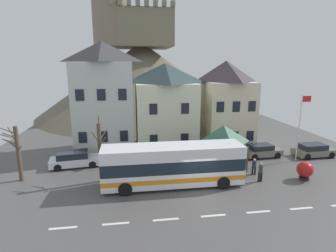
{
  "coord_description": "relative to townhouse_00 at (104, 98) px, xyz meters",
  "views": [
    {
      "loc": [
        -4.99,
        -17.24,
        9.16
      ],
      "look_at": [
        -1.74,
        4.91,
        4.09
      ],
      "focal_mm": 28.56,
      "sensor_mm": 36.0,
      "label": 1
    }
  ],
  "objects": [
    {
      "name": "transit_bus",
      "position": [
        5.81,
        -9.83,
        -4.17
      ],
      "size": [
        10.87,
        2.67,
        3.23
      ],
      "rotation": [
        0.0,
        0.0,
        0.0
      ],
      "color": "white",
      "rests_on": "ground_plane"
    },
    {
      "name": "pedestrian_00",
      "position": [
        12.34,
        -7.77,
        -4.83
      ],
      "size": [
        0.34,
        0.34,
        1.61
      ],
      "color": "#2D2D38",
      "rests_on": "ground_plane"
    },
    {
      "name": "bare_tree_01",
      "position": [
        0.21,
        -8.28,
        -3.27
      ],
      "size": [
        1.31,
        1.45,
        5.32
      ],
      "color": "#47382D",
      "rests_on": "ground_plane"
    },
    {
      "name": "townhouse_01",
      "position": [
        6.6,
        0.29,
        -1.09
      ],
      "size": [
        6.45,
        6.12,
        9.43
      ],
      "color": "silver",
      "rests_on": "ground_plane"
    },
    {
      "name": "harbour_buoy",
      "position": [
        16.65,
        -10.37,
        -4.95
      ],
      "size": [
        1.3,
        1.3,
        1.55
      ],
      "color": "black",
      "rests_on": "ground_plane"
    },
    {
      "name": "ground_plane",
      "position": [
        7.6,
        -11.74,
        -5.83
      ],
      "size": [
        40.0,
        60.0,
        0.07
      ],
      "color": "#504F4E"
    },
    {
      "name": "flagpole",
      "position": [
        18.79,
        -6.1,
        -2.03
      ],
      "size": [
        0.95,
        0.1,
        6.46
      ],
      "color": "silver",
      "rests_on": "ground_plane"
    },
    {
      "name": "pedestrian_02",
      "position": [
        10.17,
        -7.57,
        -4.89
      ],
      "size": [
        0.35,
        0.34,
        1.59
      ],
      "color": "black",
      "rests_on": "ground_plane"
    },
    {
      "name": "bare_tree_00",
      "position": [
        -6.3,
        -7.19,
        -3.39
      ],
      "size": [
        1.88,
        1.85,
        4.54
      ],
      "color": "brown",
      "rests_on": "ground_plane"
    },
    {
      "name": "parked_car_00",
      "position": [
        15.89,
        -4.52,
        -5.16
      ],
      "size": [
        3.93,
        2.06,
        1.31
      ],
      "rotation": [
        0.0,
        0.0,
        0.06
      ],
      "color": "slate",
      "rests_on": "ground_plane"
    },
    {
      "name": "townhouse_00",
      "position": [
        0.0,
        0.0,
        0.0
      ],
      "size": [
        5.99,
        5.55,
        11.61
      ],
      "color": "silver",
      "rests_on": "ground_plane"
    },
    {
      "name": "parked_car_02",
      "position": [
        21.24,
        -5.21,
        -5.15
      ],
      "size": [
        4.21,
        2.03,
        1.33
      ],
      "rotation": [
        0.0,
        0.0,
        0.04
      ],
      "color": "slate",
      "rests_on": "ground_plane"
    },
    {
      "name": "hilltop_castle",
      "position": [
        5.12,
        22.54,
        1.36
      ],
      "size": [
        38.55,
        38.55,
        21.34
      ],
      "color": "#625A4A",
      "rests_on": "ground_plane"
    },
    {
      "name": "pedestrian_03",
      "position": [
        12.88,
        -10.19,
        -4.94
      ],
      "size": [
        0.37,
        0.33,
        1.61
      ],
      "color": "black",
      "rests_on": "ground_plane"
    },
    {
      "name": "public_bench",
      "position": [
        10.82,
        -4.26,
        -5.33
      ],
      "size": [
        1.69,
        0.48,
        0.87
      ],
      "color": "brown",
      "rests_on": "ground_plane"
    },
    {
      "name": "pedestrian_01",
      "position": [
        13.03,
        -8.76,
        -5.01
      ],
      "size": [
        0.34,
        0.33,
        1.44
      ],
      "color": "black",
      "rests_on": "ground_plane"
    },
    {
      "name": "townhouse_02",
      "position": [
        13.65,
        0.72,
        -0.94
      ],
      "size": [
        5.2,
        7.0,
        9.72
      ],
      "color": "beige",
      "rests_on": "ground_plane"
    },
    {
      "name": "parked_car_01",
      "position": [
        -2.54,
        -4.52,
        -5.11
      ],
      "size": [
        4.7,
        2.43,
        1.42
      ],
      "rotation": [
        0.0,
        0.0,
        0.13
      ],
      "color": "white",
      "rests_on": "ground_plane"
    },
    {
      "name": "bus_shelter",
      "position": [
        10.96,
        -6.63,
        -2.65
      ],
      "size": [
        3.6,
        3.6,
        3.94
      ],
      "color": "#473D33",
      "rests_on": "ground_plane"
    }
  ]
}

